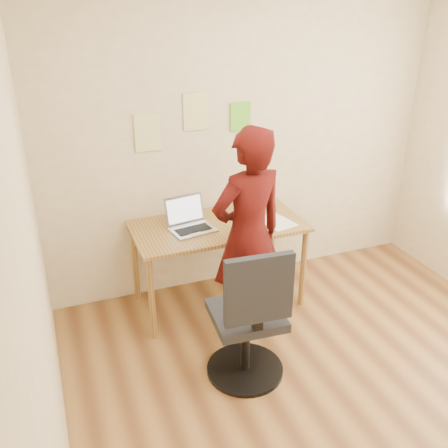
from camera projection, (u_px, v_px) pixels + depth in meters
name	position (u px, v px, depth m)	size (l,w,h in m)	color
room	(368.00, 213.00, 2.76)	(3.58, 3.58, 2.78)	brown
desk	(218.00, 234.00, 4.10)	(1.40, 0.70, 0.74)	olive
laptop	(190.00, 222.00, 3.98)	(0.38, 0.35, 0.24)	silver
paper_sheet	(276.00, 221.00, 4.12)	(0.22, 0.32, 0.00)	white
phone	(242.00, 230.00, 3.97)	(0.07, 0.14, 0.01)	black
wall_note_left	(148.00, 133.00, 3.92)	(0.21, 0.00, 0.30)	#E0DB85
wall_note_mid	(196.00, 112.00, 3.99)	(0.21, 0.00, 0.30)	#E0DB85
wall_note_right	(241.00, 117.00, 4.15)	(0.18, 0.00, 0.24)	#65CB2D
office_chair	(249.00, 325.00, 3.32)	(0.54, 0.54, 1.05)	black
person	(248.00, 236.00, 3.67)	(0.61, 0.40, 1.66)	#3C0A08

